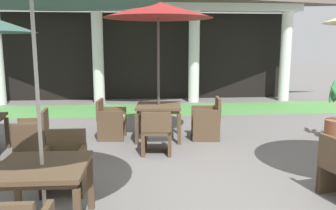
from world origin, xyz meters
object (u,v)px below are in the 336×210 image
Objects in this scene: patio_table_far_back at (43,173)px; patio_table_mid_right at (159,109)px; patio_chair_near_foreground_east at (33,133)px; patio_chair_mid_right_east at (207,120)px; patio_umbrella_mid_right at (158,12)px; patio_chair_mid_right_south at (157,132)px; patio_chair_mid_right_west at (110,121)px; terracotta_urn at (216,110)px; patio_chair_far_back_north at (64,164)px.

patio_table_mid_right is at bearing 67.58° from patio_table_far_back.
patio_chair_near_foreground_east is 0.80× the size of patio_table_mid_right.
patio_table_mid_right is 1.06m from patio_chair_mid_right_east.
patio_chair_near_foreground_east is at bearing -160.99° from patio_umbrella_mid_right.
patio_chair_mid_right_south is 0.93× the size of patio_chair_mid_right_east.
patio_chair_near_foreground_east is 0.91× the size of patio_chair_mid_right_east.
patio_chair_mid_right_east is (1.03, -0.10, -2.23)m from patio_umbrella_mid_right.
patio_chair_mid_right_south is (2.28, -0.20, 0.02)m from patio_chair_near_foreground_east.
patio_chair_mid_right_east is at bearing -5.62° from patio_table_mid_right.
patio_table_mid_right is at bearing 86.42° from patio_umbrella_mid_right.
terracotta_urn is (2.75, 1.93, -0.19)m from patio_chair_mid_right_west.
patio_chair_mid_right_south is at bearing -120.85° from terracotta_urn.
patio_table_mid_right is 2.70m from terracotta_urn.
patio_chair_mid_right_east reaches higher than patio_chair_far_back_north.
patio_table_mid_right is 1.06m from patio_chair_mid_right_west.
patio_chair_near_foreground_east is at bearing -160.99° from patio_table_mid_right.
patio_chair_mid_right_south is 0.86× the size of patio_table_far_back.
patio_chair_mid_right_west is 1.01× the size of patio_chair_far_back_north.
terracotta_urn is (0.70, 2.14, -0.21)m from patio_chair_mid_right_east.
patio_chair_mid_right_south is at bearing 61.74° from patio_table_far_back.
patio_chair_mid_right_east is 3.52m from patio_chair_far_back_north.
patio_chair_mid_right_east is (3.41, 0.72, 0.03)m from patio_chair_near_foreground_east.
patio_umbrella_mid_right reaches higher than patio_chair_mid_right_east.
patio_table_mid_right is 0.35× the size of patio_umbrella_mid_right.
patio_table_mid_right is (2.38, 0.82, 0.25)m from patio_chair_near_foreground_east.
patio_table_mid_right is 1.22× the size of patio_chair_far_back_north.
patio_chair_mid_right_south is 1.74× the size of terracotta_urn.
patio_chair_mid_right_south is at bearing 45.13° from patio_chair_mid_right_west.
patio_chair_mid_right_east is 1.07× the size of patio_chair_far_back_north.
patio_chair_mid_right_east reaches higher than terracotta_urn.
patio_table_far_back is at bearing -1.40° from patio_chair_mid_right_west.
patio_umbrella_mid_right reaches higher than patio_chair_mid_right_west.
patio_chair_mid_right_west is (1.35, 0.92, 0.01)m from patio_chair_near_foreground_east.
patio_table_far_back is (-1.48, -3.59, 0.00)m from patio_table_mid_right.
patio_umbrella_mid_right is 3.49× the size of patio_chair_far_back_north.
patio_chair_far_back_north is (-1.46, -2.59, -0.25)m from patio_table_mid_right.
patio_table_far_back is at bearing -112.64° from patio_chair_mid_right_south.
patio_chair_near_foreground_east is at bearing -179.51° from patio_chair_mid_right_south.
patio_umbrella_mid_right is at bearing 67.58° from patio_table_far_back.
patio_umbrella_mid_right is at bearing -118.29° from patio_chair_far_back_north.
terracotta_urn is (1.73, 2.04, -0.44)m from patio_table_mid_right.
patio_chair_near_foreground_east is at bearing -61.59° from patio_chair_far_back_north.
patio_table_far_back reaches higher than terracotta_urn.
patio_table_mid_right is 1.05× the size of patio_table_far_back.
patio_chair_far_back_north is (-2.49, -2.49, -0.02)m from patio_chair_mid_right_east.
patio_umbrella_mid_right is 2.46m from patio_chair_mid_right_east.
patio_chair_mid_right_west is at bearing -60.44° from patio_chair_near_foreground_east.
patio_chair_mid_right_east is 2.26m from terracotta_urn.
patio_chair_mid_right_south is (-0.10, -1.02, -0.23)m from patio_table_mid_right.
patio_chair_far_back_north is (-0.43, -2.69, -0.00)m from patio_chair_mid_right_west.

